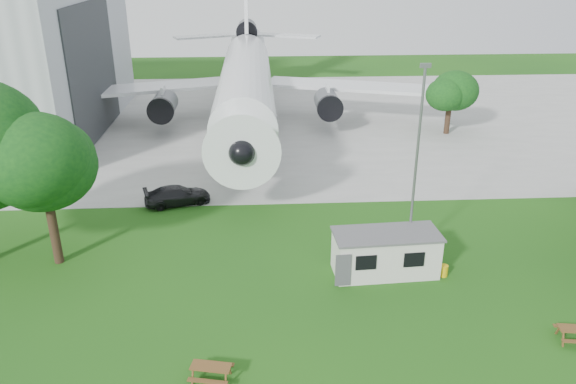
{
  "coord_description": "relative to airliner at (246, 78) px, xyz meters",
  "views": [
    {
      "loc": [
        -0.92,
        -23.68,
        17.66
      ],
      "look_at": [
        0.89,
        8.0,
        4.0
      ],
      "focal_mm": 35.0,
      "sensor_mm": 36.0,
      "label": 1
    }
  ],
  "objects": [
    {
      "name": "ground",
      "position": [
        2.0,
        -35.86,
        -5.27
      ],
      "size": [
        160.0,
        160.0,
        0.0
      ],
      "primitive_type": "plane",
      "color": "#286517"
    },
    {
      "name": "concrete_apron",
      "position": [
        2.0,
        2.14,
        -5.25
      ],
      "size": [
        120.0,
        46.0,
        0.03
      ],
      "primitive_type": "cube",
      "color": "#B7B7B2",
      "rests_on": "ground"
    },
    {
      "name": "airliner",
      "position": [
        0.0,
        0.0,
        0.0
      ],
      "size": [
        46.36,
        47.73,
        17.69
      ],
      "color": "white",
      "rests_on": "ground"
    },
    {
      "name": "site_cabin",
      "position": [
        8.47,
        -31.02,
        -3.96
      ],
      "size": [
        6.83,
        3.08,
        2.62
      ],
      "color": "silver",
      "rests_on": "ground"
    },
    {
      "name": "picnic_west",
      "position": [
        -1.21,
        -39.62,
        -5.27
      ],
      "size": [
        2.07,
        1.84,
        0.76
      ],
      "primitive_type": null,
      "rotation": [
        0.0,
        0.0,
        -0.21
      ],
      "color": "brown",
      "rests_on": "ground"
    },
    {
      "name": "picnic_east",
      "position": [
        16.48,
        -37.92,
        -5.27
      ],
      "size": [
        2.0,
        1.75,
        0.76
      ],
      "primitive_type": null,
      "rotation": [
        0.0,
        0.0,
        -0.15
      ],
      "color": "brown",
      "rests_on": "ground"
    },
    {
      "name": "lamp_mast",
      "position": [
        10.2,
        -29.66,
        0.73
      ],
      "size": [
        0.16,
        0.16,
        12.0
      ],
      "primitive_type": "cylinder",
      "color": "slate",
      "rests_on": "ground"
    },
    {
      "name": "tree_west_small",
      "position": [
        -11.3,
        -28.67,
        1.0
      ],
      "size": [
        6.59,
        6.59,
        9.59
      ],
      "color": "#382619",
      "rests_on": "ground"
    },
    {
      "name": "tree_far_apron",
      "position": [
        20.9,
        -4.0,
        -0.88
      ],
      "size": [
        5.11,
        5.11,
        6.97
      ],
      "color": "#382619",
      "rests_on": "ground"
    },
    {
      "name": "car_apron_van",
      "position": [
        -5.05,
        -20.42,
        -4.56
      ],
      "size": [
        5.25,
        3.27,
        1.42
      ],
      "primitive_type": "imported",
      "rotation": [
        0.0,
        0.0,
        1.85
      ],
      "color": "black",
      "rests_on": "ground"
    }
  ]
}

